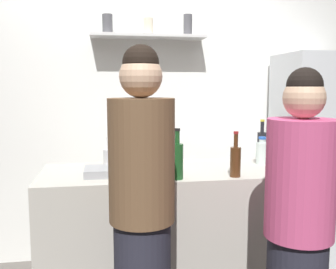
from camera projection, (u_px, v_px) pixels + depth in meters
back_wall_assembly at (136, 109)px, 3.33m from camera, size 4.80×0.32×2.60m
refrigerator at (315, 160)px, 3.23m from camera, size 0.62×0.60×1.76m
counter at (168, 233)px, 2.72m from camera, size 1.74×0.70×0.92m
baking_pan at (111, 171)px, 2.51m from camera, size 0.34×0.24×0.05m
utensil_holder at (111, 157)px, 2.81m from camera, size 0.11×0.11×0.23m
wine_bottle_amber_glass at (235, 160)px, 2.45m from camera, size 0.07×0.07×0.30m
wine_bottle_green_glass at (177, 160)px, 2.39m from camera, size 0.08×0.08×0.32m
wine_bottle_dark_glass at (262, 144)px, 3.05m from camera, size 0.07×0.07×0.32m
water_bottle_plastic at (262, 152)px, 2.86m from camera, size 0.09×0.09×0.21m
person_pink_top at (298, 230)px, 1.91m from camera, size 0.34×0.34×1.59m
person_brown_jacket at (142, 212)px, 1.98m from camera, size 0.34×0.34×1.70m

